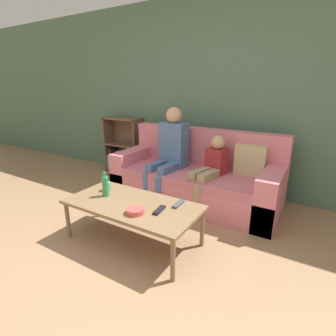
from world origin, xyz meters
TOP-DOWN VIEW (x-y plane):
  - ground_plane at (0.00, 0.00)m, footprint 22.00×22.00m
  - wall_back at (0.00, 2.46)m, footprint 12.00×0.06m
  - couch at (-0.03, 1.86)m, footprint 2.11×0.86m
  - bookshelf at (-1.61, 2.30)m, footprint 0.66×0.28m
  - coffee_table at (-0.13, 0.68)m, footprint 1.28×0.63m
  - person_adult at (-0.37, 1.78)m, footprint 0.37×0.62m
  - person_child at (0.21, 1.72)m, footprint 0.34×0.63m
  - cup_near at (-0.55, 0.79)m, footprint 0.08×0.08m
  - tv_remote_0 at (0.17, 0.67)m, footprint 0.07×0.17m
  - tv_remote_1 at (0.26, 0.87)m, footprint 0.06×0.17m
  - snack_bowl at (0.01, 0.53)m, footprint 0.16×0.16m
  - bottle at (-0.47, 0.68)m, footprint 0.06×0.06m

SIDE VIEW (x-z plane):
  - ground_plane at x=0.00m, z-range 0.00..0.00m
  - couch at x=-0.03m, z-range -0.16..0.76m
  - bookshelf at x=-1.61m, z-range -0.12..0.82m
  - coffee_table at x=-0.13m, z-range 0.17..0.58m
  - tv_remote_0 at x=0.17m, z-range 0.41..0.43m
  - tv_remote_1 at x=0.26m, z-range 0.41..0.43m
  - snack_bowl at x=0.01m, z-range 0.41..0.45m
  - cup_near at x=-0.55m, z-range 0.41..0.50m
  - person_child at x=0.21m, z-range 0.07..0.96m
  - bottle at x=-0.47m, z-range 0.39..0.64m
  - person_adult at x=-0.37m, z-range 0.09..1.29m
  - wall_back at x=0.00m, z-range 0.00..2.60m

